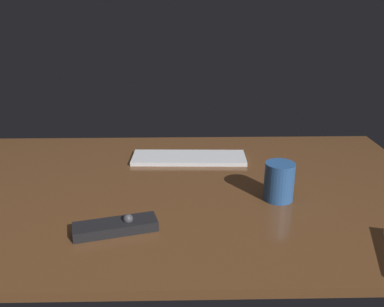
% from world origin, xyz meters
% --- Properties ---
extents(desk, '(1.40, 0.84, 0.02)m').
position_xyz_m(desk, '(0.00, 0.00, 0.01)').
color(desk, brown).
rests_on(desk, ground).
extents(keyboard, '(0.35, 0.12, 0.01)m').
position_xyz_m(keyboard, '(0.05, 0.20, 0.03)').
color(keyboard, silver).
rests_on(keyboard, desk).
extents(media_remote, '(0.19, 0.10, 0.04)m').
position_xyz_m(media_remote, '(-0.11, -0.22, 0.03)').
color(media_remote, black).
rests_on(media_remote, desk).
extents(coffee_mug, '(0.07, 0.07, 0.10)m').
position_xyz_m(coffee_mug, '(0.27, -0.08, 0.07)').
color(coffee_mug, '#28518C').
rests_on(coffee_mug, desk).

